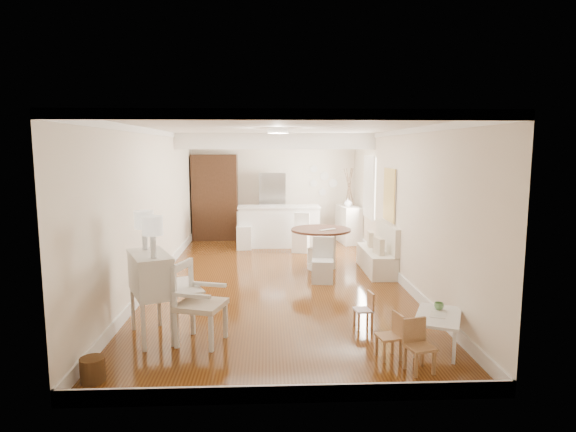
{
  "coord_description": "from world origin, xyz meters",
  "views": [
    {
      "loc": [
        -0.19,
        -8.86,
        2.44
      ],
      "look_at": [
        0.21,
        0.3,
        1.17
      ],
      "focal_mm": 30.0,
      "sensor_mm": 36.0,
      "label": 1
    }
  ],
  "objects": [
    {
      "name": "kids_chair_a",
      "position": [
        1.23,
        -3.53,
        0.27
      ],
      "size": [
        0.31,
        0.31,
        0.54
      ],
      "primitive_type": "cube",
      "rotation": [
        0.0,
        0.0,
        -1.36
      ],
      "color": "#AE7D4F",
      "rests_on": "ground"
    },
    {
      "name": "secretary_bureau",
      "position": [
        -1.7,
        -2.78,
        0.56
      ],
      "size": [
        1.17,
        1.18,
        1.13
      ],
      "primitive_type": "cube",
      "rotation": [
        0.0,
        0.0,
        0.42
      ],
      "color": "silver",
      "rests_on": "ground"
    },
    {
      "name": "pantry_cabinet",
      "position": [
        -1.6,
        4.18,
        1.15
      ],
      "size": [
        1.2,
        0.6,
        2.3
      ],
      "primitive_type": "cube",
      "color": "#381E11",
      "rests_on": "ground"
    },
    {
      "name": "fridge",
      "position": [
        0.3,
        4.15,
        0.9
      ],
      "size": [
        0.75,
        0.65,
        1.8
      ],
      "primitive_type": "imported",
      "color": "silver",
      "rests_on": "ground"
    },
    {
      "name": "banquette",
      "position": [
        1.99,
        0.5,
        0.49
      ],
      "size": [
        0.52,
        1.6,
        0.98
      ],
      "primitive_type": "cube",
      "color": "silver",
      "rests_on": "ground"
    },
    {
      "name": "kids_chair_b",
      "position": [
        1.13,
        -2.52,
        0.25
      ],
      "size": [
        0.27,
        0.27,
        0.5
      ],
      "primitive_type": "cube",
      "rotation": [
        0.0,
        0.0,
        -1.43
      ],
      "color": "tan",
      "rests_on": "ground"
    },
    {
      "name": "kids_chair_c",
      "position": [
        1.48,
        -3.89,
        0.29
      ],
      "size": [
        0.35,
        0.35,
        0.59
      ],
      "primitive_type": "cube",
      "rotation": [
        0.0,
        0.0,
        0.26
      ],
      "color": "#9D7047",
      "rests_on": "ground"
    },
    {
      "name": "pencil_cup",
      "position": [
        1.97,
        -3.08,
        0.47
      ],
      "size": [
        0.15,
        0.15,
        0.09
      ],
      "primitive_type": "imported",
      "rotation": [
        0.0,
        0.0,
        -0.34
      ],
      "color": "#69A25E",
      "rests_on": "kids_table"
    },
    {
      "name": "sideboard",
      "position": [
        1.94,
        3.55,
        0.48
      ],
      "size": [
        0.59,
        1.06,
        0.97
      ],
      "primitive_type": "cube",
      "rotation": [
        0.0,
        0.0,
        0.14
      ],
      "color": "silver",
      "rests_on": "ground"
    },
    {
      "name": "bar_stool_left",
      "position": [
        -0.76,
        2.81,
        0.46
      ],
      "size": [
        0.37,
        0.37,
        0.91
      ],
      "primitive_type": "cube",
      "rotation": [
        0.0,
        0.0,
        0.01
      ],
      "color": "white",
      "rests_on": "ground"
    },
    {
      "name": "branch_vase",
      "position": [
        1.91,
        3.51,
        1.08
      ],
      "size": [
        0.28,
        0.28,
        0.22
      ],
      "primitive_type": "imported",
      "rotation": [
        0.0,
        0.0,
        -0.42
      ],
      "color": "white",
      "rests_on": "sideboard"
    },
    {
      "name": "bar_stool_right",
      "position": [
        0.6,
        2.43,
        0.46
      ],
      "size": [
        0.45,
        0.45,
        0.92
      ],
      "primitive_type": "cube",
      "rotation": [
        0.0,
        0.0,
        -0.25
      ],
      "color": "white",
      "rests_on": "ground"
    },
    {
      "name": "slip_chair_near",
      "position": [
        0.82,
        -0.23,
        0.41
      ],
      "size": [
        0.44,
        0.46,
        0.82
      ],
      "primitive_type": "cube",
      "rotation": [
        0.0,
        0.0,
        -0.13
      ],
      "color": "silver",
      "rests_on": "ground"
    },
    {
      "name": "slip_chair_far",
      "position": [
        0.91,
        0.77,
        0.42
      ],
      "size": [
        0.57,
        0.57,
        0.85
      ],
      "primitive_type": "cube",
      "rotation": [
        0.0,
        0.0,
        -2.51
      ],
      "color": "white",
      "rests_on": "ground"
    },
    {
      "name": "room",
      "position": [
        0.04,
        0.32,
        1.98
      ],
      "size": [
        9.0,
        9.04,
        2.82
      ],
      "color": "brown",
      "rests_on": "ground"
    },
    {
      "name": "wicker_basket",
      "position": [
        -2.05,
        -3.96,
        0.13
      ],
      "size": [
        0.34,
        0.34,
        0.26
      ],
      "primitive_type": "cylinder",
      "rotation": [
        0.0,
        0.0,
        -0.39
      ],
      "color": "#523419",
      "rests_on": "ground"
    },
    {
      "name": "kids_table",
      "position": [
        1.9,
        -3.27,
        0.21
      ],
      "size": [
        0.82,
        0.99,
        0.43
      ],
      "primitive_type": "cube",
      "rotation": [
        0.0,
        0.0,
        -0.42
      ],
      "color": "white",
      "rests_on": "ground"
    },
    {
      "name": "dining_table",
      "position": [
        0.9,
        0.77,
        0.42
      ],
      "size": [
        1.62,
        1.62,
        0.83
      ],
      "primitive_type": "cylinder",
      "rotation": [
        0.0,
        0.0,
        0.43
      ],
      "color": "#462216",
      "rests_on": "ground"
    },
    {
      "name": "breakfast_counter",
      "position": [
        0.1,
        3.1,
        0.52
      ],
      "size": [
        2.05,
        0.65,
        1.03
      ],
      "primitive_type": "cube",
      "color": "white",
      "rests_on": "ground"
    },
    {
      "name": "gustavian_armchair",
      "position": [
        -1.03,
        -2.98,
        0.52
      ],
      "size": [
        0.74,
        0.74,
        1.03
      ],
      "primitive_type": "cube",
      "rotation": [
        0.0,
        0.0,
        1.27
      ],
      "color": "silver",
      "rests_on": "ground"
    }
  ]
}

